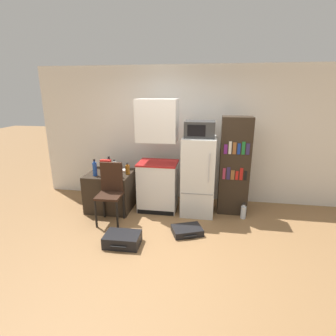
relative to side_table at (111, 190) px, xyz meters
The scene contains 19 objects.
ground_plane 1.81m from the side_table, 43.23° to the right, with size 24.00×24.00×0.00m, color olive.
wall_back 1.95m from the side_table, 27.59° to the left, with size 6.40×0.10×2.67m.
side_table is the anchor object (origin of this frame).
kitchen_hutch 1.09m from the side_table, ahead, with size 0.72×0.56×2.06m.
refrigerator 1.69m from the side_table, ahead, with size 0.58×0.63×1.42m.
microwave 2.04m from the side_table, ahead, with size 0.52×0.37×0.28m.
bookshelf 2.36m from the side_table, ahead, with size 0.52×0.35×1.77m.
bottle_amber_beer 0.57m from the side_table, ahead, with size 0.08×0.08×0.21m.
bottle_clear_short 0.48m from the side_table, 83.25° to the left, with size 0.08×0.08×0.20m.
bottle_blue_soda 0.56m from the side_table, 134.47° to the right, with size 0.08×0.08×0.31m.
bottle_wine_dark 0.54m from the side_table, 112.79° to the left, with size 0.08×0.08×0.25m.
bottle_ketchup_red 0.56m from the side_table, 133.87° to the left, with size 0.08×0.08×0.15m.
bottle_olive_oil 0.58m from the side_table, 38.55° to the right, with size 0.07×0.07×0.28m.
bowl 0.47m from the side_table, 26.65° to the left, with size 0.15×0.15×0.04m.
cereal_box 0.53m from the side_table, 87.64° to the right, with size 0.19×0.07×0.30m.
chair 0.59m from the side_table, 67.93° to the right, with size 0.41×0.42×1.03m.
suitcase_large_flat 1.73m from the side_table, 25.50° to the right, with size 0.55×0.48×0.11m.
suitcase_small_flat 1.38m from the side_table, 62.64° to the right, with size 0.53×0.40×0.17m.
water_bottle_front 2.49m from the side_table, ahead, with size 0.09×0.09×0.29m.
Camera 1 is at (0.54, -3.23, 2.20)m, focal length 28.00 mm.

